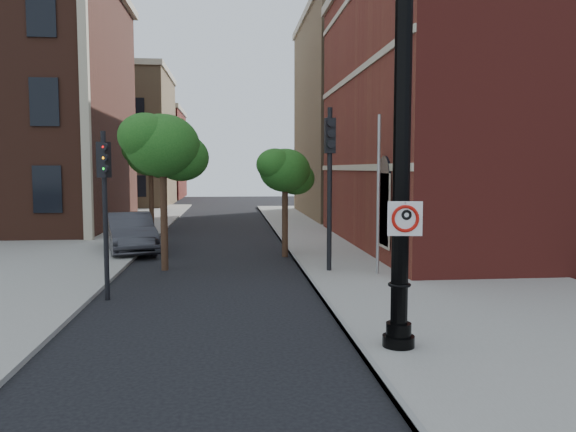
{
  "coord_description": "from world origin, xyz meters",
  "views": [
    {
      "loc": [
        -0.36,
        -10.03,
        3.45
      ],
      "look_at": [
        0.88,
        2.0,
        2.43
      ],
      "focal_mm": 35.0,
      "sensor_mm": 36.0,
      "label": 1
    }
  ],
  "objects": [
    {
      "name": "no_parking_sign",
      "position": [
        2.79,
        -0.17,
        2.55
      ],
      "size": [
        0.63,
        0.14,
        0.63
      ],
      "rotation": [
        0.0,
        0.0,
        -0.15
      ],
      "color": "white",
      "rests_on": "ground"
    },
    {
      "name": "ground",
      "position": [
        0.0,
        0.0,
        0.0
      ],
      "size": [
        120.0,
        120.0,
        0.0
      ],
      "primitive_type": "plane",
      "color": "black",
      "rests_on": "ground"
    },
    {
      "name": "sidewalk_right",
      "position": [
        6.0,
        10.0,
        0.06
      ],
      "size": [
        8.0,
        60.0,
        0.12
      ],
      "primitive_type": "cube",
      "color": "gray",
      "rests_on": "ground"
    },
    {
      "name": "sidewalk_left",
      "position": [
        -9.0,
        18.0,
        0.06
      ],
      "size": [
        10.0,
        50.0,
        0.12
      ],
      "primitive_type": "cube",
      "color": "gray",
      "rests_on": "ground"
    },
    {
      "name": "bg_building_tan_b",
      "position": [
        16.0,
        30.0,
        7.0
      ],
      "size": [
        22.0,
        14.0,
        14.0
      ],
      "primitive_type": "cube",
      "color": "#91734F",
      "rests_on": "ground"
    },
    {
      "name": "bg_building_red",
      "position": [
        -12.0,
        58.0,
        5.0
      ],
      "size": [
        12.0,
        12.0,
        10.0
      ],
      "primitive_type": "cube",
      "color": "maroon",
      "rests_on": "ground"
    },
    {
      "name": "utility_pole",
      "position": [
        4.29,
        7.26,
        2.57
      ],
      "size": [
        0.1,
        0.1,
        5.14
      ],
      "primitive_type": "cylinder",
      "color": "#999999",
      "rests_on": "ground"
    },
    {
      "name": "traffic_signal_right",
      "position": [
        2.85,
        7.97,
        3.65
      ],
      "size": [
        0.34,
        0.44,
        5.42
      ],
      "rotation": [
        0.0,
        0.0,
        0.0
      ],
      "color": "black",
      "rests_on": "ground"
    },
    {
      "name": "parked_car",
      "position": [
        -4.51,
        13.53,
        0.82
      ],
      "size": [
        3.04,
        5.27,
        1.64
      ],
      "primitive_type": "imported",
      "rotation": [
        0.0,
        0.0,
        0.28
      ],
      "color": "#313136",
      "rests_on": "ground"
    },
    {
      "name": "street_tree_a",
      "position": [
        -2.57,
        9.26,
        4.17
      ],
      "size": [
        2.93,
        2.65,
        5.28
      ],
      "color": "black",
      "rests_on": "ground"
    },
    {
      "name": "street_tree_c",
      "position": [
        1.78,
        11.74,
        3.33
      ],
      "size": [
        2.35,
        2.12,
        4.23
      ],
      "color": "black",
      "rests_on": "ground"
    },
    {
      "name": "street_tree_b",
      "position": [
        -4.38,
        19.38,
        4.05
      ],
      "size": [
        2.85,
        2.58,
        5.14
      ],
      "color": "black",
      "rests_on": "ground"
    },
    {
      "name": "traffic_signal_left",
      "position": [
        -3.61,
        4.92,
        2.98
      ],
      "size": [
        0.36,
        0.39,
        4.42
      ],
      "rotation": [
        0.0,
        0.0,
        -0.43
      ],
      "color": "black",
      "rests_on": "ground"
    },
    {
      "name": "curb_edge",
      "position": [
        2.05,
        10.0,
        0.07
      ],
      "size": [
        0.1,
        60.0,
        0.14
      ],
      "primitive_type": "cube",
      "color": "gray",
      "rests_on": "ground"
    },
    {
      "name": "lamppost",
      "position": [
        2.76,
        0.01,
        3.3
      ],
      "size": [
        0.6,
        0.6,
        7.15
      ],
      "color": "black",
      "rests_on": "ground"
    },
    {
      "name": "bg_building_tan_a",
      "position": [
        -12.0,
        44.0,
        6.0
      ],
      "size": [
        12.0,
        12.0,
        12.0
      ],
      "primitive_type": "cube",
      "color": "#91734F",
      "rests_on": "ground"
    }
  ]
}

